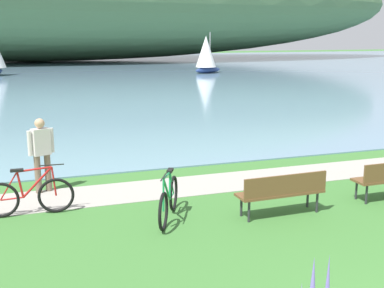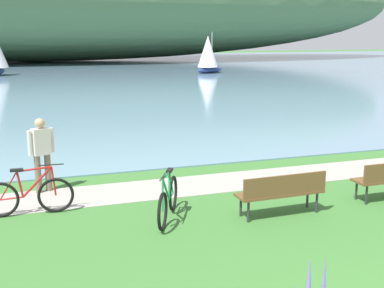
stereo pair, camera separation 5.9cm
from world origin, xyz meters
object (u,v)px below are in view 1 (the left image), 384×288
at_px(sailboat_mid_bay, 206,54).
at_px(bicycle_beside_path, 169,200).
at_px(bicycle_leaning_near_bench, 29,196).
at_px(person_at_shoreline, 41,151).
at_px(park_bench_further_along, 282,190).

bearing_deg(sailboat_mid_bay, bicycle_beside_path, -111.38).
height_order(bicycle_leaning_near_bench, bicycle_beside_path, same).
bearing_deg(bicycle_beside_path, bicycle_leaning_near_bench, 156.46).
bearing_deg(person_at_shoreline, bicycle_leaning_near_bench, -102.71).
bearing_deg(bicycle_beside_path, park_bench_further_along, -13.13).
bearing_deg(person_at_shoreline, sailboat_mid_bay, 63.74).
bearing_deg(bicycle_leaning_near_bench, person_at_shoreline, 77.29).
bearing_deg(sailboat_mid_bay, park_bench_further_along, -107.91).
height_order(bicycle_leaning_near_bench, person_at_shoreline, person_at_shoreline).
relative_size(bicycle_leaning_near_bench, sailboat_mid_bay, 0.47).
distance_m(park_bench_further_along, person_at_shoreline, 5.39).
bearing_deg(bicycle_leaning_near_bench, bicycle_beside_path, -23.54).
xyz_separation_m(park_bench_further_along, sailboat_mid_bay, (11.25, 34.83, 1.29)).
distance_m(bicycle_beside_path, sailboat_mid_bay, 36.88).
bearing_deg(park_bench_further_along, bicycle_leaning_near_bench, 161.09).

